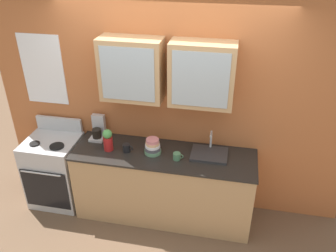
{
  "coord_description": "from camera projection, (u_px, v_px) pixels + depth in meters",
  "views": [
    {
      "loc": [
        0.7,
        -3.21,
        3.13
      ],
      "look_at": [
        0.05,
        0.0,
        1.27
      ],
      "focal_mm": 37.25,
      "sensor_mm": 36.0,
      "label": 1
    }
  ],
  "objects": [
    {
      "name": "counter",
      "position": [
        164.0,
        185.0,
        4.18
      ],
      "size": [
        2.1,
        0.64,
        0.89
      ],
      "color": "tan",
      "rests_on": "ground_plane"
    },
    {
      "name": "stove_range",
      "position": [
        56.0,
        170.0,
        4.42
      ],
      "size": [
        0.63,
        0.62,
        1.07
      ],
      "color": "silver",
      "rests_on": "ground_plane"
    },
    {
      "name": "bowl_stack",
      "position": [
        153.0,
        147.0,
        3.94
      ],
      "size": [
        0.19,
        0.19,
        0.18
      ],
      "color": "#669972",
      "rests_on": "counter"
    },
    {
      "name": "vase",
      "position": [
        108.0,
        140.0,
        3.97
      ],
      "size": [
        0.11,
        0.11,
        0.27
      ],
      "color": "#B21E1E",
      "rests_on": "counter"
    },
    {
      "name": "back_wall_unit",
      "position": [
        169.0,
        96.0,
        3.96
      ],
      "size": [
        4.2,
        0.41,
        2.75
      ],
      "color": "#B76638",
      "rests_on": "ground_plane"
    },
    {
      "name": "sink_faucet",
      "position": [
        209.0,
        153.0,
        3.93
      ],
      "size": [
        0.41,
        0.32,
        0.25
      ],
      "color": "#2D2D30",
      "rests_on": "counter"
    },
    {
      "name": "ground_plane",
      "position": [
        164.0,
        212.0,
        4.41
      ],
      "size": [
        10.0,
        10.0,
        0.0
      ],
      "primitive_type": "plane",
      "color": "brown"
    },
    {
      "name": "cup_near_bowls",
      "position": [
        127.0,
        148.0,
        3.98
      ],
      "size": [
        0.12,
        0.08,
        0.1
      ],
      "color": "black",
      "rests_on": "counter"
    },
    {
      "name": "coffee_maker",
      "position": [
        98.0,
        130.0,
        4.22
      ],
      "size": [
        0.17,
        0.2,
        0.29
      ],
      "color": "#B7B7BC",
      "rests_on": "counter"
    },
    {
      "name": "cup_near_sink",
      "position": [
        177.0,
        156.0,
        3.85
      ],
      "size": [
        0.12,
        0.08,
        0.08
      ],
      "color": "#4C7F59",
      "rests_on": "counter"
    }
  ]
}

